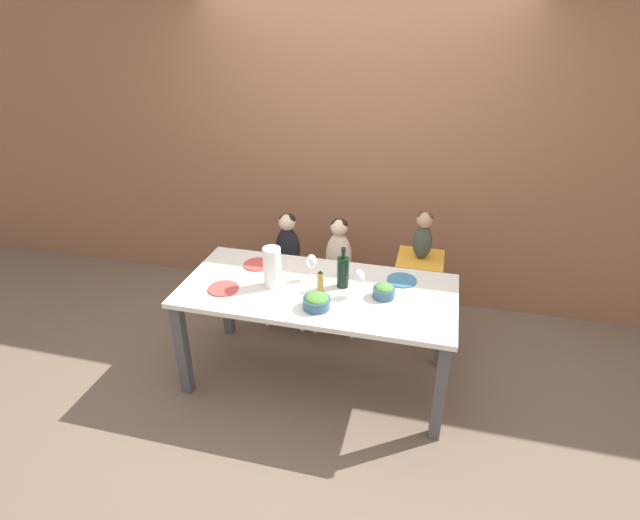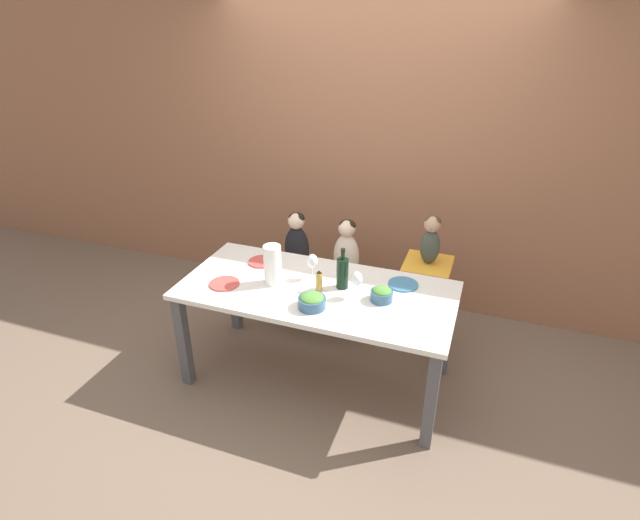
{
  "view_description": "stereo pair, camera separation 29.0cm",
  "coord_description": "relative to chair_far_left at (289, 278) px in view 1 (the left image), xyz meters",
  "views": [
    {
      "loc": [
        0.71,
        -2.75,
        2.43
      ],
      "look_at": [
        0.0,
        0.06,
        0.93
      ],
      "focal_mm": 28.0,
      "sensor_mm": 36.0,
      "label": 1
    },
    {
      "loc": [
        0.99,
        -2.66,
        2.43
      ],
      "look_at": [
        0.0,
        0.06,
        0.93
      ],
      "focal_mm": 28.0,
      "sensor_mm": 36.0,
      "label": 2
    }
  ],
  "objects": [
    {
      "name": "ground_plane",
      "position": [
        0.42,
        -0.68,
        -0.39
      ],
      "size": [
        14.0,
        14.0,
        0.0
      ],
      "primitive_type": "plane",
      "color": "#705B4C"
    },
    {
      "name": "wall_back",
      "position": [
        0.42,
        0.6,
        0.96
      ],
      "size": [
        10.0,
        0.06,
        2.7
      ],
      "color": "#8E5B42",
      "rests_on": "ground_plane"
    },
    {
      "name": "dining_table",
      "position": [
        0.42,
        -0.68,
        0.26
      ],
      "size": [
        1.81,
        0.85,
        0.75
      ],
      "color": "white",
      "rests_on": "ground_plane"
    },
    {
      "name": "chair_far_left",
      "position": [
        0.0,
        0.0,
        0.0
      ],
      "size": [
        0.41,
        0.44,
        0.46
      ],
      "color": "silver",
      "rests_on": "ground_plane"
    },
    {
      "name": "chair_far_center",
      "position": [
        0.42,
        0.0,
        0.0
      ],
      "size": [
        0.41,
        0.44,
        0.46
      ],
      "color": "silver",
      "rests_on": "ground_plane"
    },
    {
      "name": "chair_right_highchair",
      "position": [
        1.05,
        0.0,
        0.17
      ],
      "size": [
        0.34,
        0.37,
        0.71
      ],
      "color": "silver",
      "rests_on": "ground_plane"
    },
    {
      "name": "person_child_left",
      "position": [
        0.0,
        0.0,
        0.32
      ],
      "size": [
        0.2,
        0.15,
        0.5
      ],
      "color": "black",
      "rests_on": "chair_far_left"
    },
    {
      "name": "person_child_center",
      "position": [
        0.42,
        0.0,
        0.32
      ],
      "size": [
        0.2,
        0.15,
        0.5
      ],
      "color": "beige",
      "rests_on": "chair_far_center"
    },
    {
      "name": "person_baby_right",
      "position": [
        1.05,
        0.0,
        0.53
      ],
      "size": [
        0.14,
        0.12,
        0.37
      ],
      "color": "#3D4238",
      "rests_on": "chair_right_highchair"
    },
    {
      "name": "wine_bottle",
      "position": [
        0.58,
        -0.61,
        0.46
      ],
      "size": [
        0.08,
        0.08,
        0.28
      ],
      "color": "black",
      "rests_on": "dining_table"
    },
    {
      "name": "paper_towel_roll",
      "position": [
        0.13,
        -0.72,
        0.49
      ],
      "size": [
        0.12,
        0.12,
        0.28
      ],
      "color": "white",
      "rests_on": "dining_table"
    },
    {
      "name": "wine_glass_near",
      "position": [
        0.7,
        -0.7,
        0.48
      ],
      "size": [
        0.07,
        0.07,
        0.18
      ],
      "color": "white",
      "rests_on": "dining_table"
    },
    {
      "name": "wine_glass_far",
      "position": [
        0.35,
        -0.57,
        0.48
      ],
      "size": [
        0.07,
        0.07,
        0.18
      ],
      "color": "white",
      "rests_on": "dining_table"
    },
    {
      "name": "salad_bowl_large",
      "position": [
        0.48,
        -0.91,
        0.4
      ],
      "size": [
        0.17,
        0.17,
        0.09
      ],
      "color": "#335675",
      "rests_on": "dining_table"
    },
    {
      "name": "salad_bowl_small",
      "position": [
        0.86,
        -0.68,
        0.4
      ],
      "size": [
        0.14,
        0.14,
        0.09
      ],
      "color": "#335675",
      "rests_on": "dining_table"
    },
    {
      "name": "dinner_plate_front_left",
      "position": [
        -0.18,
        -0.85,
        0.36
      ],
      "size": [
        0.2,
        0.2,
        0.01
      ],
      "color": "#D14C47",
      "rests_on": "dining_table"
    },
    {
      "name": "dinner_plate_back_left",
      "position": [
        -0.08,
        -0.47,
        0.36
      ],
      "size": [
        0.2,
        0.2,
        0.01
      ],
      "color": "#D14C47",
      "rests_on": "dining_table"
    },
    {
      "name": "dinner_plate_back_right",
      "position": [
        0.95,
        -0.45,
        0.36
      ],
      "size": [
        0.2,
        0.2,
        0.01
      ],
      "color": "teal",
      "rests_on": "dining_table"
    },
    {
      "name": "condiment_bottle_hot_sauce",
      "position": [
        0.45,
        -0.7,
        0.42
      ],
      "size": [
        0.04,
        0.04,
        0.15
      ],
      "color": "#BC8E33",
      "rests_on": "dining_table"
    }
  ]
}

